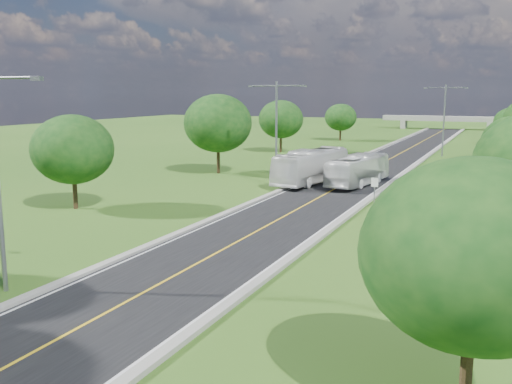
# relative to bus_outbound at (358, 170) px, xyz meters

# --- Properties ---
(ground) EXTENTS (260.00, 260.00, 0.00)m
(ground) POSITION_rel_bus_outbound_xyz_m (-1.41, 12.05, -1.53)
(ground) COLOR #2C5518
(ground) RESTS_ON ground
(road) EXTENTS (8.00, 150.00, 0.06)m
(road) POSITION_rel_bus_outbound_xyz_m (-1.41, 18.05, -1.50)
(road) COLOR black
(road) RESTS_ON ground
(curb_left) EXTENTS (0.50, 150.00, 0.22)m
(curb_left) POSITION_rel_bus_outbound_xyz_m (-5.66, 18.05, -1.42)
(curb_left) COLOR gray
(curb_left) RESTS_ON ground
(curb_right) EXTENTS (0.50, 150.00, 0.22)m
(curb_right) POSITION_rel_bus_outbound_xyz_m (2.84, 18.05, -1.42)
(curb_right) COLOR gray
(curb_right) RESTS_ON ground
(speed_limit_sign) EXTENTS (0.55, 0.09, 2.40)m
(speed_limit_sign) POSITION_rel_bus_outbound_xyz_m (3.79, -9.96, 0.07)
(speed_limit_sign) COLOR slate
(speed_limit_sign) RESTS_ON ground
(overpass) EXTENTS (30.00, 3.00, 3.20)m
(overpass) POSITION_rel_bus_outbound_xyz_m (-1.41, 92.05, 0.88)
(overpass) COLOR gray
(overpass) RESTS_ON ground
(streetlight_mid_left) EXTENTS (5.90, 0.25, 10.00)m
(streetlight_mid_left) POSITION_rel_bus_outbound_xyz_m (-7.41, -2.95, 4.42)
(streetlight_mid_left) COLOR slate
(streetlight_mid_left) RESTS_ON ground
(streetlight_far_right) EXTENTS (5.90, 0.25, 10.00)m
(streetlight_far_right) POSITION_rel_bus_outbound_xyz_m (4.59, 30.05, 4.42)
(streetlight_far_right) COLOR slate
(streetlight_far_right) RESTS_ON ground
(tree_lb) EXTENTS (6.30, 6.30, 7.33)m
(tree_lb) POSITION_rel_bus_outbound_xyz_m (-17.41, -19.95, 3.12)
(tree_lb) COLOR black
(tree_lb) RESTS_ON ground
(tree_lc) EXTENTS (7.56, 7.56, 8.79)m
(tree_lc) POSITION_rel_bus_outbound_xyz_m (-16.41, 2.05, 4.05)
(tree_lc) COLOR black
(tree_lc) RESTS_ON ground
(tree_ld) EXTENTS (6.72, 6.72, 7.82)m
(tree_ld) POSITION_rel_bus_outbound_xyz_m (-18.41, 26.05, 3.43)
(tree_ld) COLOR black
(tree_ld) RESTS_ON ground
(tree_le) EXTENTS (5.88, 5.88, 6.84)m
(tree_le) POSITION_rel_bus_outbound_xyz_m (-15.91, 50.05, 2.81)
(tree_le) COLOR black
(tree_le) RESTS_ON ground
(tree_ra) EXTENTS (6.30, 6.30, 7.33)m
(tree_ra) POSITION_rel_bus_outbound_xyz_m (12.59, -37.95, 3.12)
(tree_ra) COLOR black
(tree_ra) RESTS_ON ground
(tree_re) EXTENTS (5.46, 5.46, 6.35)m
(tree_re) POSITION_rel_bus_outbound_xyz_m (13.09, 52.05, 2.50)
(tree_re) COLOR black
(tree_re) RESTS_ON ground
(bus_outbound) EXTENTS (3.98, 10.78, 2.93)m
(bus_outbound) POSITION_rel_bus_outbound_xyz_m (0.00, 0.00, 0.00)
(bus_outbound) COLOR silver
(bus_outbound) RESTS_ON road
(bus_inbound) EXTENTS (4.33, 12.28, 3.35)m
(bus_inbound) POSITION_rel_bus_outbound_xyz_m (-4.61, -0.47, 0.21)
(bus_inbound) COLOR silver
(bus_inbound) RESTS_ON road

